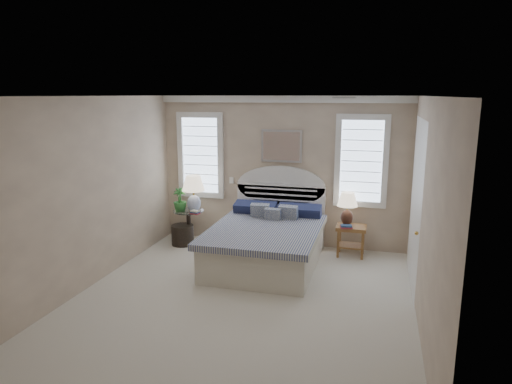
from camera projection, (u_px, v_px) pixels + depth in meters
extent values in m
cube|color=silver|center=(242.00, 300.00, 6.17)|extent=(4.50, 5.00, 0.01)
cube|color=silver|center=(240.00, 96.00, 5.60)|extent=(4.50, 5.00, 0.01)
cube|color=tan|center=(282.00, 172.00, 8.24)|extent=(4.50, 0.02, 2.70)
cube|color=tan|center=(89.00, 193.00, 6.46)|extent=(0.02, 5.00, 2.70)
cube|color=tan|center=(426.00, 215.00, 5.31)|extent=(0.02, 5.00, 2.70)
cube|color=white|center=(282.00, 99.00, 7.93)|extent=(4.50, 0.08, 0.12)
cube|color=#B2B2B2|center=(344.00, 98.00, 6.05)|extent=(0.30, 0.20, 0.02)
cube|color=white|center=(232.00, 180.00, 8.51)|extent=(0.08, 0.01, 0.12)
cube|color=#ABBED8|center=(201.00, 155.00, 8.57)|extent=(0.90, 0.06, 1.60)
cube|color=#ABBED8|center=(361.00, 161.00, 7.81)|extent=(0.90, 0.06, 1.60)
cube|color=silver|center=(281.00, 146.00, 8.11)|extent=(0.74, 0.04, 0.58)
cube|color=white|center=(416.00, 204.00, 6.48)|extent=(0.02, 1.80, 2.40)
cube|color=#EDE6D0|center=(266.00, 249.00, 7.36)|extent=(1.60, 2.10, 0.55)
cube|color=navy|center=(265.00, 231.00, 7.25)|extent=(1.72, 2.15, 0.10)
cube|color=silver|center=(280.00, 215.00, 8.35)|extent=(1.62, 0.08, 1.10)
cube|color=#1C2547|center=(255.00, 208.00, 8.15)|extent=(0.75, 0.31, 0.23)
cube|color=#1C2547|center=(299.00, 211.00, 7.95)|extent=(0.75, 0.31, 0.23)
cube|color=navy|center=(260.00, 213.00, 7.90)|extent=(0.33, 0.20, 0.34)
cube|color=navy|center=(288.00, 215.00, 7.78)|extent=(0.33, 0.20, 0.34)
cube|color=navy|center=(273.00, 216.00, 7.75)|extent=(0.28, 0.14, 0.29)
cylinder|color=black|center=(189.00, 242.00, 8.52)|extent=(0.32, 0.32, 0.03)
cylinder|color=black|center=(189.00, 228.00, 8.46)|extent=(0.08, 0.08, 0.60)
cylinder|color=silver|center=(188.00, 211.00, 8.39)|extent=(0.56, 0.56, 0.02)
cube|color=olive|center=(351.00, 228.00, 7.76)|extent=(0.50, 0.40, 0.06)
cube|color=olive|center=(351.00, 246.00, 7.82)|extent=(0.44, 0.34, 0.03)
cube|color=olive|center=(338.00, 244.00, 7.72)|extent=(0.04, 0.04, 0.47)
cube|color=olive|center=(340.00, 239.00, 8.01)|extent=(0.04, 0.04, 0.47)
cube|color=olive|center=(362.00, 246.00, 7.62)|extent=(0.04, 0.04, 0.47)
cube|color=olive|center=(363.00, 241.00, 7.90)|extent=(0.04, 0.04, 0.47)
cylinder|color=black|center=(183.00, 235.00, 8.41)|extent=(0.49, 0.49, 0.37)
cylinder|color=white|center=(194.00, 210.00, 8.32)|extent=(0.18, 0.18, 0.03)
ellipsoid|color=white|center=(194.00, 203.00, 8.29)|extent=(0.32, 0.32, 0.31)
cylinder|color=gold|center=(194.00, 193.00, 8.25)|extent=(0.04, 0.04, 0.11)
cylinder|color=black|center=(347.00, 224.00, 7.83)|extent=(0.14, 0.14, 0.03)
ellipsoid|color=black|center=(347.00, 217.00, 7.81)|extent=(0.26, 0.26, 0.27)
cylinder|color=gold|center=(347.00, 208.00, 7.78)|extent=(0.04, 0.04, 0.10)
imported|color=#326D2B|center=(180.00, 200.00, 8.28)|extent=(0.30, 0.30, 0.43)
cube|color=maroon|center=(195.00, 213.00, 8.14)|extent=(0.18, 0.15, 0.02)
cube|color=navy|center=(195.00, 212.00, 8.13)|extent=(0.17, 0.14, 0.02)
cube|color=beige|center=(195.00, 211.00, 8.13)|extent=(0.16, 0.13, 0.02)
cube|color=maroon|center=(346.00, 227.00, 7.63)|extent=(0.22, 0.18, 0.03)
cube|color=navy|center=(346.00, 226.00, 7.62)|extent=(0.21, 0.17, 0.03)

